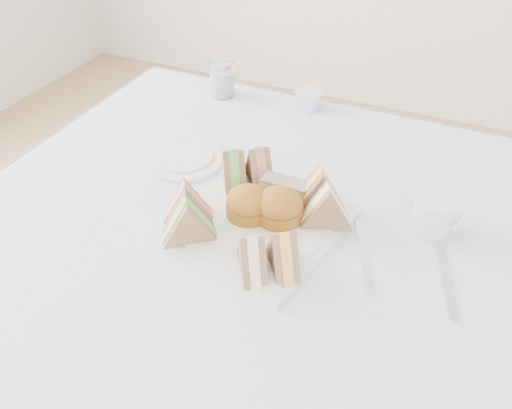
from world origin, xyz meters
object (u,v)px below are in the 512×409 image
at_px(creamer_jug, 433,214).
at_px(table, 238,337).
at_px(serving_plate, 256,223).
at_px(water_glass, 222,79).

bearing_deg(creamer_jug, table, -151.83).
bearing_deg(table, serving_plate, -14.48).
height_order(table, serving_plate, serving_plate).
distance_m(table, water_glass, 0.65).
bearing_deg(water_glass, creamer_jug, -28.85).
distance_m(table, serving_plate, 0.39).
relative_size(table, water_glass, 9.83).
bearing_deg(creamer_jug, serving_plate, -146.53).
height_order(serving_plate, creamer_jug, creamer_jug).
xyz_separation_m(water_glass, creamer_jug, (0.58, -0.32, -0.01)).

